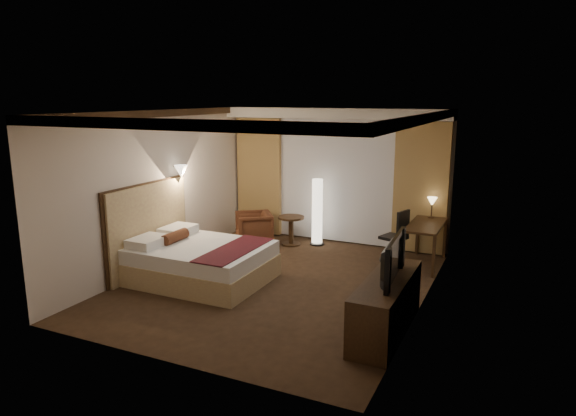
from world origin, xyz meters
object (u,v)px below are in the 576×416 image
at_px(floor_lamp, 317,212).
at_px(television, 386,253).
at_px(side_table, 291,231).
at_px(armchair, 254,226).
at_px(dresser, 386,305).
at_px(desk, 425,244).
at_px(office_chair, 394,235).
at_px(bed, 202,263).

distance_m(floor_lamp, television, 3.97).
xyz_separation_m(side_table, floor_lamp, (0.47, 0.23, 0.38)).
xyz_separation_m(armchair, television, (3.40, -2.81, 0.68)).
relative_size(dresser, television, 1.61).
xyz_separation_m(side_table, television, (2.68, -3.04, 0.74)).
distance_m(floor_lamp, desk, 2.25).
xyz_separation_m(armchair, side_table, (0.72, 0.23, -0.06)).
height_order(armchair, television, television).
height_order(office_chair, television, television).
relative_size(floor_lamp, office_chair, 1.38).
height_order(bed, desk, desk).
bearing_deg(armchair, television, 14.21).
bearing_deg(armchair, floor_lamp, 75.00).
height_order(bed, television, television).
bearing_deg(dresser, floor_lamp, 124.44).
xyz_separation_m(desk, office_chair, (-0.55, -0.05, 0.11)).
bearing_deg(armchair, desk, 55.09).
bearing_deg(television, armchair, 46.78).
relative_size(armchair, office_chair, 0.73).
bearing_deg(desk, office_chair, -174.78).
xyz_separation_m(armchair, office_chair, (2.83, 0.03, 0.13)).
bearing_deg(side_table, office_chair, -5.58).
bearing_deg(side_table, desk, -3.37).
distance_m(armchair, desk, 3.38).
bearing_deg(television, dresser, -93.64).
height_order(floor_lamp, desk, floor_lamp).
bearing_deg(bed, office_chair, 41.45).
xyz_separation_m(armchair, floor_lamp, (1.19, 0.46, 0.32)).
height_order(desk, dresser, desk).
bearing_deg(dresser, desk, 90.99).
height_order(bed, armchair, armchair).
relative_size(bed, armchair, 2.91).
xyz_separation_m(armchair, dresser, (3.43, -2.81, -0.00)).
relative_size(side_table, dresser, 0.32).
bearing_deg(floor_lamp, desk, -9.94).
xyz_separation_m(floor_lamp, office_chair, (1.65, -0.43, -0.19)).
bearing_deg(side_table, floor_lamp, 26.08).
relative_size(bed, side_table, 3.54).
xyz_separation_m(side_table, dresser, (2.71, -3.04, 0.06)).
bearing_deg(floor_lamp, dresser, -55.56).
distance_m(side_table, desk, 2.67).
height_order(side_table, floor_lamp, floor_lamp).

